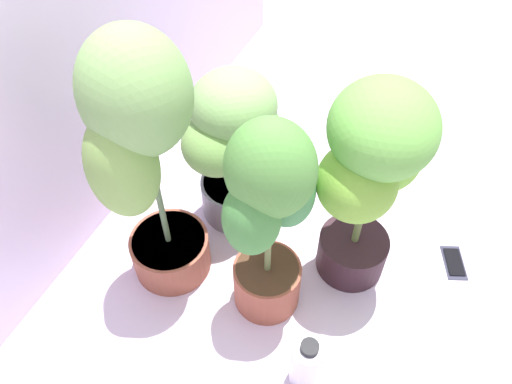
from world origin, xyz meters
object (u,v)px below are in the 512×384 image
(nutrient_bottle, at_px, (307,363))
(potted_plant_center, at_px, (270,213))
(potted_plant_front_right, at_px, (372,169))
(cell_phone, at_px, (454,262))
(potted_plant_back_right, at_px, (236,143))
(potted_plant_back_center, at_px, (142,155))

(nutrient_bottle, bearing_deg, potted_plant_center, 45.79)
(potted_plant_front_right, bearing_deg, potted_plant_center, 137.50)
(potted_plant_center, xyz_separation_m, cell_phone, (0.40, -0.56, -0.45))
(potted_plant_back_right, bearing_deg, potted_plant_back_center, 162.49)
(potted_plant_center, distance_m, nutrient_bottle, 0.46)
(potted_plant_back_right, distance_m, nutrient_bottle, 0.74)
(potted_plant_center, bearing_deg, nutrient_bottle, -134.21)
(potted_plant_back_center, bearing_deg, nutrient_bottle, -105.98)
(potted_plant_front_right, xyz_separation_m, potted_plant_back_center, (-0.28, 0.58, 0.08))
(cell_phone, bearing_deg, potted_plant_center, 12.66)
(potted_plant_center, relative_size, cell_phone, 4.90)
(potted_plant_back_center, distance_m, nutrient_bottle, 0.76)
(potted_plant_center, bearing_deg, cell_phone, -54.91)
(potted_plant_back_right, bearing_deg, potted_plant_front_right, -97.90)
(potted_plant_back_right, xyz_separation_m, potted_plant_back_center, (-0.35, 0.11, 0.21))
(potted_plant_front_right, relative_size, potted_plant_back_center, 0.83)
(potted_plant_center, xyz_separation_m, potted_plant_back_center, (-0.04, 0.36, 0.12))
(potted_plant_back_right, height_order, nutrient_bottle, potted_plant_back_right)
(potted_plant_center, height_order, cell_phone, potted_plant_center)
(potted_plant_back_center, bearing_deg, potted_plant_back_right, -17.51)
(potted_plant_center, distance_m, cell_phone, 0.82)
(potted_plant_back_center, height_order, cell_phone, potted_plant_back_center)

